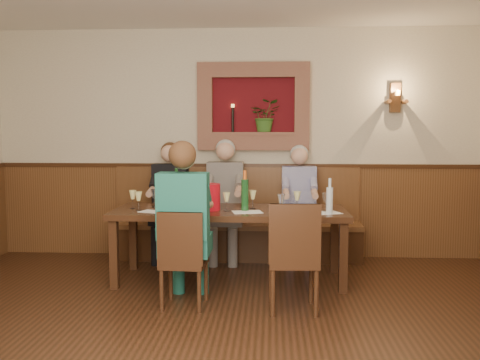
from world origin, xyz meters
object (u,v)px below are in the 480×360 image
(dining_table, at_px, (230,216))
(wine_bottle_green_a, at_px, (245,194))
(person_bench_right, at_px, (299,214))
(spittoon_bucket, at_px, (209,197))
(bench, at_px, (236,232))
(person_bench_mid, at_px, (225,211))
(person_chair_front, at_px, (185,237))
(chair_near_right, at_px, (293,279))
(wine_bottle_green_b, at_px, (177,191))
(chair_near_left, at_px, (184,279))
(person_bench_left, at_px, (169,212))
(water_bottle, at_px, (330,200))

(dining_table, distance_m, wine_bottle_green_a, 0.30)
(person_bench_right, xyz_separation_m, spittoon_bucket, (-0.97, -0.91, 0.31))
(bench, relative_size, wine_bottle_green_a, 7.30)
(person_bench_mid, bearing_deg, person_bench_right, 0.14)
(spittoon_bucket, bearing_deg, person_chair_front, -100.36)
(chair_near_right, relative_size, spittoon_bucket, 3.56)
(bench, distance_m, wine_bottle_green_a, 1.20)
(chair_near_right, relative_size, person_bench_mid, 0.66)
(wine_bottle_green_b, bearing_deg, chair_near_right, -39.05)
(wine_bottle_green_a, bearing_deg, spittoon_bucket, 176.75)
(chair_near_right, distance_m, wine_bottle_green_a, 1.14)
(spittoon_bucket, bearing_deg, dining_table, 17.36)
(chair_near_left, height_order, person_bench_right, person_bench_right)
(person_chair_front, distance_m, wine_bottle_green_b, 0.92)
(wine_bottle_green_a, relative_size, wine_bottle_green_b, 0.98)
(person_bench_left, bearing_deg, chair_near_right, -50.86)
(person_bench_right, distance_m, spittoon_bucket, 1.36)
(chair_near_left, distance_m, person_chair_front, 0.37)
(chair_near_left, xyz_separation_m, person_chair_front, (0.00, 0.08, 0.36))
(person_bench_left, distance_m, person_bench_mid, 0.67)
(chair_near_left, distance_m, wine_bottle_green_b, 1.16)
(person_bench_left, bearing_deg, person_chair_front, -74.26)
(bench, xyz_separation_m, person_bench_right, (0.76, -0.10, 0.25))
(wine_bottle_green_a, bearing_deg, bench, 98.70)
(dining_table, relative_size, person_bench_left, 1.69)
(person_chair_front, bearing_deg, spittoon_bucket, 79.64)
(bench, distance_m, person_chair_front, 1.78)
(dining_table, height_order, person_bench_right, person_bench_right)
(person_bench_right, distance_m, wine_bottle_green_a, 1.16)
(dining_table, bearing_deg, chair_near_left, -111.91)
(person_bench_right, relative_size, water_bottle, 3.95)
(person_chair_front, height_order, wine_bottle_green_a, person_chair_front)
(bench, height_order, spittoon_bucket, bench)
(chair_near_left, bearing_deg, chair_near_right, 0.55)
(dining_table, bearing_deg, person_bench_right, 47.98)
(dining_table, relative_size, water_bottle, 6.83)
(dining_table, height_order, person_chair_front, person_chair_front)
(person_bench_left, xyz_separation_m, person_bench_mid, (0.67, -0.00, 0.02))
(chair_near_left, relative_size, water_bottle, 2.49)
(dining_table, xyz_separation_m, water_bottle, (0.99, -0.25, 0.22))
(dining_table, xyz_separation_m, person_bench_right, (0.76, 0.84, -0.10))
(chair_near_right, xyz_separation_m, person_bench_right, (0.14, 1.74, 0.29))
(person_bench_left, xyz_separation_m, water_bottle, (1.79, -1.09, 0.30))
(dining_table, distance_m, chair_near_right, 1.17)
(wine_bottle_green_b, distance_m, water_bottle, 1.59)
(water_bottle, bearing_deg, chair_near_left, -155.54)
(dining_table, bearing_deg, person_chair_front, -113.97)
(person_bench_left, distance_m, water_bottle, 2.12)
(chair_near_right, xyz_separation_m, person_chair_front, (-0.96, 0.13, 0.33))
(water_bottle, bearing_deg, wine_bottle_green_a, 169.07)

